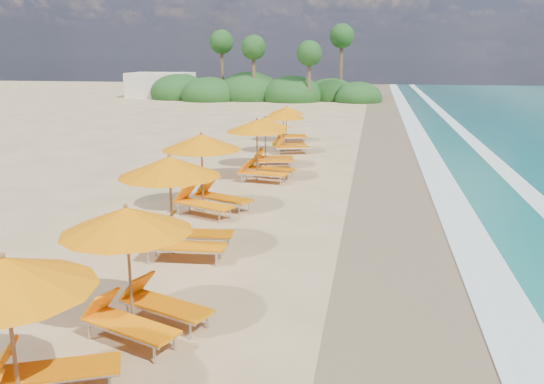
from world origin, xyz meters
TOP-DOWN VIEW (x-y plane):
  - ground at (0.00, 0.00)m, footprint 160.00×160.00m
  - wet_sand at (4.00, 0.00)m, footprint 4.00×160.00m
  - surf_foam at (6.70, 0.00)m, footprint 4.00×160.00m
  - station_2 at (-1.83, -8.84)m, footprint 3.23×3.21m
  - station_3 at (-1.35, -6.24)m, footprint 3.14×3.09m
  - station_4 at (-1.98, -2.20)m, footprint 2.96×2.77m
  - station_5 at (-2.42, 1.71)m, footprint 3.40×3.36m
  - station_6 at (-1.64, 6.64)m, footprint 2.96×2.81m
  - station_7 at (-1.84, 9.40)m, footprint 2.85×2.76m
  - station_8 at (-1.63, 13.18)m, footprint 2.93×2.87m
  - station_9 at (-2.08, 16.92)m, footprint 2.58×2.49m
  - treeline at (-9.94, 45.51)m, footprint 25.80×8.80m
  - beach_building at (-22.00, 48.00)m, footprint 7.00×5.00m

SIDE VIEW (x-z plane):
  - ground at x=0.00m, z-range 0.00..0.00m
  - wet_sand at x=4.00m, z-range 0.00..0.01m
  - surf_foam at x=6.70m, z-range 0.02..0.03m
  - treeline at x=-9.94m, z-range -3.87..5.86m
  - station_9 at x=-2.08m, z-range 0.13..2.22m
  - station_8 at x=-1.63m, z-range 0.14..2.43m
  - station_7 at x=-1.84m, z-range 0.14..2.44m
  - station_3 at x=-1.35m, z-range 0.15..2.58m
  - station_2 at x=-1.83m, z-range 0.15..2.62m
  - beach_building at x=-22.00m, z-range 0.00..2.80m
  - station_6 at x=-1.64m, z-range 0.15..2.68m
  - station_5 at x=-2.42m, z-range 0.16..2.76m
  - station_4 at x=-1.98m, z-range 0.16..2.79m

